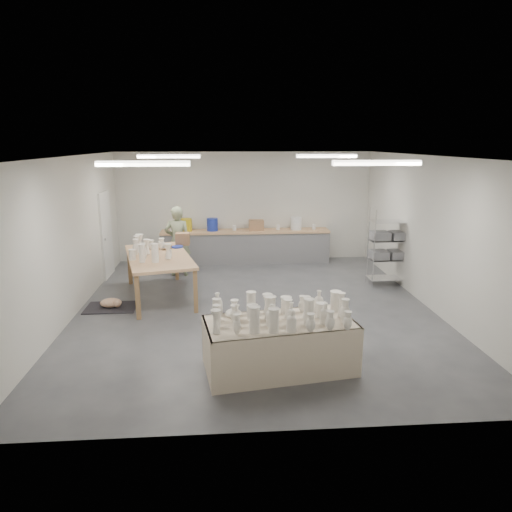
{
  "coord_description": "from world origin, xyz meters",
  "views": [
    {
      "loc": [
        -0.63,
        -8.6,
        3.26
      ],
      "look_at": [
        0.03,
        0.17,
        1.05
      ],
      "focal_mm": 32.0,
      "sensor_mm": 36.0,
      "label": 1
    }
  ],
  "objects": [
    {
      "name": "wire_shelf",
      "position": [
        3.2,
        1.4,
        0.92
      ],
      "size": [
        0.88,
        0.48,
        1.8
      ],
      "color": "silver",
      "rests_on": "ground"
    },
    {
      "name": "rug",
      "position": [
        -2.9,
        0.27,
        0.01
      ],
      "size": [
        1.0,
        0.7,
        0.02
      ],
      "primitive_type": "cube",
      "color": "black",
      "rests_on": "ground"
    },
    {
      "name": "work_table",
      "position": [
        -2.01,
        0.98,
        0.93
      ],
      "size": [
        1.81,
        2.7,
        1.3
      ],
      "rotation": [
        0.0,
        0.0,
        0.25
      ],
      "color": "tan",
      "rests_on": "ground"
    },
    {
      "name": "drying_table",
      "position": [
        0.17,
        -2.52,
        0.43
      ],
      "size": [
        2.27,
        1.34,
        1.13
      ],
      "rotation": [
        0.0,
        0.0,
        0.15
      ],
      "color": "olive",
      "rests_on": "ground"
    },
    {
      "name": "cat",
      "position": [
        -2.88,
        0.25,
        0.11
      ],
      "size": [
        0.51,
        0.45,
        0.18
      ],
      "rotation": [
        0.0,
        0.0,
        -0.44
      ],
      "color": "white",
      "rests_on": "rug"
    },
    {
      "name": "potter",
      "position": [
        -1.73,
        2.51,
        0.87
      ],
      "size": [
        0.66,
        0.46,
        1.74
      ],
      "primitive_type": "imported",
      "rotation": [
        0.0,
        0.0,
        3.07
      ],
      "color": "gray",
      "rests_on": "ground"
    },
    {
      "name": "room",
      "position": [
        -0.11,
        0.08,
        2.06
      ],
      "size": [
        8.0,
        8.02,
        3.0
      ],
      "color": "#424449",
      "rests_on": "ground"
    },
    {
      "name": "back_counter",
      "position": [
        -0.01,
        3.68,
        0.49
      ],
      "size": [
        4.6,
        0.6,
        1.24
      ],
      "color": "tan",
      "rests_on": "ground"
    },
    {
      "name": "red_stool",
      "position": [
        -1.73,
        2.78,
        0.29
      ],
      "size": [
        0.45,
        0.45,
        0.33
      ],
      "rotation": [
        0.0,
        0.0,
        -0.36
      ],
      "color": "red",
      "rests_on": "ground"
    }
  ]
}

